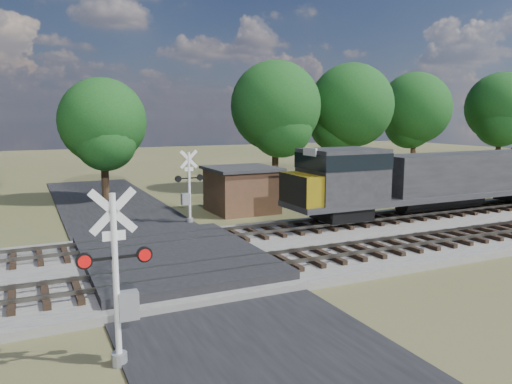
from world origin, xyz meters
TOP-DOWN VIEW (x-y plane):
  - ground at (0.00, 0.00)m, footprint 160.00×160.00m
  - ballast_bed at (10.00, 0.50)m, footprint 140.00×10.00m
  - road at (0.00, 0.00)m, footprint 7.00×60.00m
  - crossing_panel at (0.00, 0.50)m, footprint 7.00×9.00m
  - track_near at (3.12, -2.00)m, footprint 140.00×2.60m
  - track_far at (3.12, 3.00)m, footprint 140.00×2.60m
  - crossing_signal_near at (-3.42, -7.08)m, footprint 1.82×0.39m
  - crossing_signal_far at (3.16, 8.26)m, footprint 1.73×0.38m
  - equipment_shed at (7.40, 10.24)m, footprint 4.34×4.34m
  - treeline at (9.69, 19.81)m, footprint 79.67×11.26m

SIDE VIEW (x-z plane):
  - ground at x=0.00m, z-range 0.00..0.00m
  - road at x=0.00m, z-range 0.00..0.08m
  - ballast_bed at x=10.00m, z-range 0.00..0.30m
  - crossing_panel at x=0.00m, z-range 0.01..0.62m
  - track_near at x=3.12m, z-range 0.25..0.58m
  - track_far at x=3.12m, z-range 0.25..0.58m
  - equipment_shed at x=7.40m, z-range 0.02..2.95m
  - crossing_signal_far at x=3.16m, z-range -0.36..3.92m
  - crossing_signal_near at x=-3.42m, z-range -0.38..4.14m
  - treeline at x=9.69m, z-range 1.23..12.22m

